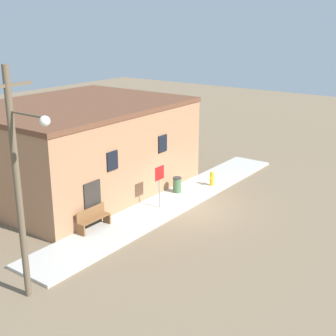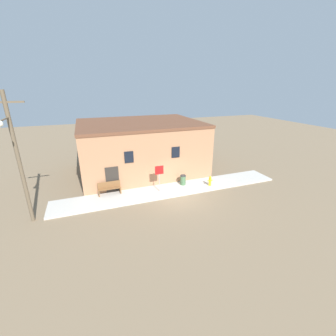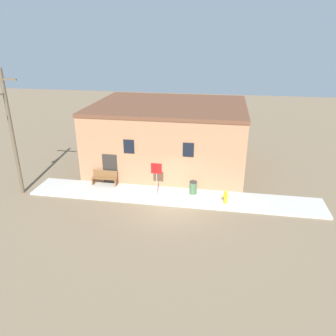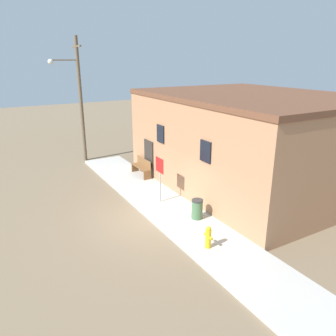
{
  "view_description": "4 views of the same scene",
  "coord_description": "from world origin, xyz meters",
  "px_view_note": "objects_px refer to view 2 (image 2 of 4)",
  "views": [
    {
      "loc": [
        -18.31,
        -11.98,
        9.12
      ],
      "look_at": [
        -0.36,
        1.2,
        2.0
      ],
      "focal_mm": 50.0,
      "sensor_mm": 36.0,
      "label": 1
    },
    {
      "loc": [
        -6.03,
        -14.15,
        8.04
      ],
      "look_at": [
        -0.36,
        1.2,
        2.0
      ],
      "focal_mm": 24.0,
      "sensor_mm": 36.0,
      "label": 2
    },
    {
      "loc": [
        2.76,
        -17.07,
        9.65
      ],
      "look_at": [
        -0.36,
        1.2,
        2.0
      ],
      "focal_mm": 35.0,
      "sensor_mm": 36.0,
      "label": 3
    },
    {
      "loc": [
        11.28,
        -5.53,
        6.49
      ],
      "look_at": [
        -0.36,
        1.2,
        2.0
      ],
      "focal_mm": 35.0,
      "sensor_mm": 36.0,
      "label": 4
    }
  ],
  "objects_px": {
    "fire_hydrant": "(210,181)",
    "trash_bin": "(183,180)",
    "utility_pole": "(17,156)",
    "bench": "(109,188)",
    "stop_sign": "(159,174)"
  },
  "relations": [
    {
      "from": "bench",
      "to": "stop_sign",
      "type": "bearing_deg",
      "value": -13.17
    },
    {
      "from": "fire_hydrant",
      "to": "trash_bin",
      "type": "relative_size",
      "value": 0.99
    },
    {
      "from": "stop_sign",
      "to": "trash_bin",
      "type": "bearing_deg",
      "value": 13.17
    },
    {
      "from": "fire_hydrant",
      "to": "utility_pole",
      "type": "distance_m",
      "value": 13.58
    },
    {
      "from": "bench",
      "to": "utility_pole",
      "type": "height_order",
      "value": "utility_pole"
    },
    {
      "from": "trash_bin",
      "to": "fire_hydrant",
      "type": "bearing_deg",
      "value": -24.92
    },
    {
      "from": "utility_pole",
      "to": "stop_sign",
      "type": "bearing_deg",
      "value": 7.09
    },
    {
      "from": "stop_sign",
      "to": "bench",
      "type": "distance_m",
      "value": 3.99
    },
    {
      "from": "fire_hydrant",
      "to": "bench",
      "type": "bearing_deg",
      "value": 170.84
    },
    {
      "from": "fire_hydrant",
      "to": "bench",
      "type": "distance_m",
      "value": 8.17
    },
    {
      "from": "trash_bin",
      "to": "utility_pole",
      "type": "bearing_deg",
      "value": -171.65
    },
    {
      "from": "stop_sign",
      "to": "trash_bin",
      "type": "distance_m",
      "value": 2.56
    },
    {
      "from": "fire_hydrant",
      "to": "trash_bin",
      "type": "height_order",
      "value": "trash_bin"
    },
    {
      "from": "fire_hydrant",
      "to": "trash_bin",
      "type": "bearing_deg",
      "value": 155.08
    },
    {
      "from": "bench",
      "to": "fire_hydrant",
      "type": "bearing_deg",
      "value": -9.16
    }
  ]
}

